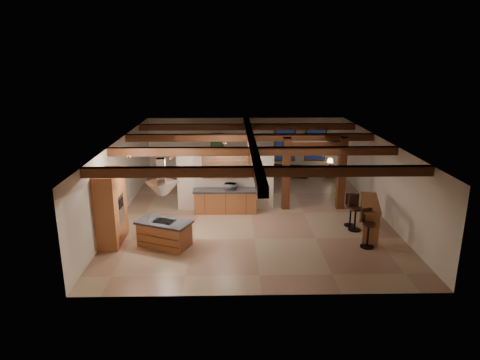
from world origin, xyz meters
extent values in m
plane|color=tan|center=(0.00, 0.00, 0.00)|extent=(12.00, 12.00, 0.00)
plane|color=beige|center=(0.00, 6.00, 1.45)|extent=(10.00, 0.00, 10.00)
plane|color=beige|center=(0.00, -6.00, 1.45)|extent=(10.00, 0.00, 10.00)
plane|color=beige|center=(-5.00, 0.00, 1.45)|extent=(0.00, 12.00, 12.00)
plane|color=beige|center=(5.00, 0.00, 1.45)|extent=(0.00, 12.00, 12.00)
plane|color=#311A0F|center=(0.00, 0.00, 2.90)|extent=(12.00, 12.00, 0.00)
cube|color=#3C220F|center=(0.00, -4.00, 2.76)|extent=(10.00, 0.25, 0.28)
cube|color=#3C220F|center=(0.00, -1.30, 2.76)|extent=(10.00, 0.25, 0.28)
cube|color=#3C220F|center=(0.00, 1.30, 2.76)|extent=(10.00, 0.25, 0.28)
cube|color=#3C220F|center=(0.00, 4.00, 2.76)|extent=(10.00, 0.25, 0.28)
cube|color=#3C220F|center=(0.00, 0.00, 2.76)|extent=(0.28, 12.00, 0.28)
cube|color=#3C220F|center=(1.40, 0.50, 1.45)|extent=(0.30, 0.30, 2.90)
cube|color=#3C220F|center=(3.60, 0.50, 1.45)|extent=(0.30, 0.30, 2.90)
cube|color=#3C220F|center=(2.50, 0.50, 2.60)|extent=(2.50, 0.28, 0.28)
cube|color=beige|center=(-1.00, 0.50, 1.10)|extent=(3.80, 0.18, 2.20)
cube|color=brown|center=(-4.67, -2.60, 1.20)|extent=(0.64, 1.60, 2.40)
cube|color=silver|center=(-4.37, -2.60, 1.15)|extent=(0.06, 0.62, 0.95)
cube|color=black|center=(-4.33, -2.60, 1.35)|extent=(0.01, 0.50, 0.28)
cube|color=brown|center=(-1.00, 0.11, 0.43)|extent=(2.40, 0.60, 0.86)
cube|color=black|center=(-1.00, 0.11, 0.90)|extent=(2.50, 0.66, 0.08)
cube|color=brown|center=(-1.00, 0.32, 1.85)|extent=(1.80, 0.34, 0.95)
cube|color=silver|center=(-1.00, 0.14, 1.85)|extent=(1.74, 0.02, 0.90)
pyramid|color=silver|center=(-2.94, -2.92, 1.73)|extent=(1.10, 1.10, 0.45)
cube|color=silver|center=(-2.94, -2.92, 2.54)|extent=(0.26, 0.22, 0.73)
cube|color=#3C220F|center=(2.00, 5.94, 1.50)|extent=(1.10, 0.05, 1.70)
cube|color=black|center=(2.00, 5.91, 1.50)|extent=(0.95, 0.02, 1.55)
cube|color=#3C220F|center=(3.60, 5.94, 1.50)|extent=(1.10, 0.05, 1.70)
cube|color=black|center=(3.60, 5.91, 1.50)|extent=(0.95, 0.02, 1.55)
cube|color=#3C220F|center=(-1.50, 5.94, 1.70)|extent=(0.65, 0.04, 0.85)
cube|color=#23532F|center=(-1.50, 5.92, 1.70)|extent=(0.55, 0.01, 0.75)
cylinder|color=silver|center=(-2.60, -2.80, 2.87)|extent=(0.16, 0.16, 0.03)
cylinder|color=silver|center=(-1.00, -0.50, 2.87)|extent=(0.16, 0.16, 0.03)
cylinder|color=silver|center=(-4.00, -2.50, 2.87)|extent=(0.16, 0.16, 0.03)
cube|color=brown|center=(-2.94, -2.92, 0.38)|extent=(1.79, 1.38, 0.77)
cube|color=black|center=(-2.94, -2.92, 0.80)|extent=(1.93, 1.52, 0.07)
cube|color=black|center=(-2.94, -2.92, 0.84)|extent=(0.79, 0.68, 0.02)
imported|color=#421F10|center=(0.10, 2.84, 0.33)|extent=(2.15, 1.74, 0.66)
imported|color=black|center=(2.08, 5.43, 0.32)|extent=(2.36, 1.40, 0.65)
imported|color=#B9BABE|center=(-0.80, 0.11, 1.06)|extent=(0.48, 0.36, 0.24)
cube|color=brown|center=(3.96, -2.08, 1.13)|extent=(1.06, 2.27, 0.07)
cube|color=brown|center=(3.73, -3.04, 0.55)|extent=(0.51, 0.23, 1.10)
cube|color=brown|center=(4.20, -1.11, 0.55)|extent=(0.51, 0.23, 1.10)
cube|color=#3C220F|center=(4.23, 5.17, 0.29)|extent=(0.60, 0.60, 0.59)
cylinder|color=black|center=(4.23, 5.17, 0.68)|extent=(0.07, 0.07, 0.17)
cone|color=#FFD299|center=(4.23, 5.17, 0.85)|extent=(0.30, 0.30, 0.20)
cylinder|color=black|center=(3.59, -3.20, 0.79)|extent=(0.40, 0.40, 0.08)
cube|color=black|center=(3.54, -3.02, 1.05)|extent=(0.37, 0.14, 0.44)
cylinder|color=black|center=(3.59, -3.20, 0.40)|extent=(0.07, 0.07, 0.77)
cylinder|color=black|center=(3.59, -3.20, 0.02)|extent=(0.44, 0.44, 0.03)
cylinder|color=black|center=(3.57, -1.80, 0.80)|extent=(0.40, 0.40, 0.08)
cube|color=black|center=(3.53, -1.62, 1.06)|extent=(0.38, 0.13, 0.44)
cylinder|color=black|center=(3.57, -1.80, 0.40)|extent=(0.07, 0.07, 0.78)
cylinder|color=black|center=(3.57, -1.80, 0.02)|extent=(0.44, 0.44, 0.03)
cylinder|color=black|center=(3.52, -1.39, 0.74)|extent=(0.37, 0.37, 0.07)
cube|color=black|center=(3.52, -1.22, 0.97)|extent=(0.35, 0.05, 0.41)
cylinder|color=black|center=(3.52, -1.39, 0.37)|extent=(0.06, 0.06, 0.72)
cylinder|color=black|center=(3.52, -1.39, 0.02)|extent=(0.41, 0.41, 0.03)
cube|color=#3C220F|center=(-0.73, 2.53, 0.40)|extent=(0.50, 0.50, 0.05)
cube|color=#3C220F|center=(-0.65, 2.70, 0.74)|extent=(0.36, 0.20, 0.67)
cylinder|color=#3C220F|center=(-0.93, 2.45, 0.19)|extent=(0.04, 0.04, 0.38)
cylinder|color=#3C220F|center=(-0.65, 2.33, 0.19)|extent=(0.04, 0.04, 0.38)
cylinder|color=#3C220F|center=(-0.81, 2.73, 0.19)|extent=(0.04, 0.04, 0.38)
cylinder|color=#3C220F|center=(-0.53, 2.61, 0.19)|extent=(0.04, 0.04, 0.38)
cube|color=#3C220F|center=(-0.22, 3.67, 0.40)|extent=(0.50, 0.50, 0.05)
cube|color=#3C220F|center=(-0.29, 3.50, 0.74)|extent=(0.36, 0.20, 0.67)
cylinder|color=#3C220F|center=(-0.01, 3.75, 0.19)|extent=(0.04, 0.04, 0.38)
cylinder|color=#3C220F|center=(-0.29, 3.88, 0.19)|extent=(0.04, 0.04, 0.38)
cylinder|color=#3C220F|center=(-0.14, 3.47, 0.19)|extent=(0.04, 0.04, 0.38)
cylinder|color=#3C220F|center=(-0.42, 3.60, 0.19)|extent=(0.04, 0.04, 0.38)
cube|color=#3C220F|center=(-0.16, 2.27, 0.40)|extent=(0.50, 0.50, 0.05)
cube|color=#3C220F|center=(-0.08, 2.44, 0.74)|extent=(0.36, 0.20, 0.67)
cylinder|color=#3C220F|center=(-0.36, 2.20, 0.19)|extent=(0.04, 0.04, 0.38)
cylinder|color=#3C220F|center=(-0.08, 2.07, 0.19)|extent=(0.04, 0.04, 0.38)
cylinder|color=#3C220F|center=(-0.24, 2.47, 0.19)|extent=(0.04, 0.04, 0.38)
cylinder|color=#3C220F|center=(0.04, 2.35, 0.19)|extent=(0.04, 0.04, 0.38)
cube|color=#3C220F|center=(0.36, 3.42, 0.40)|extent=(0.50, 0.50, 0.05)
cube|color=#3C220F|center=(0.28, 3.25, 0.74)|extent=(0.36, 0.20, 0.67)
cylinder|color=#3C220F|center=(0.56, 3.49, 0.19)|extent=(0.04, 0.04, 0.38)
cylinder|color=#3C220F|center=(0.28, 3.62, 0.19)|extent=(0.04, 0.04, 0.38)
cylinder|color=#3C220F|center=(0.43, 3.22, 0.19)|extent=(0.04, 0.04, 0.38)
cylinder|color=#3C220F|center=(0.15, 3.34, 0.19)|extent=(0.04, 0.04, 0.38)
cube|color=#3C220F|center=(0.41, 2.01, 0.40)|extent=(0.50, 0.50, 0.05)
cube|color=#3C220F|center=(0.49, 2.19, 0.74)|extent=(0.36, 0.20, 0.67)
cylinder|color=#3C220F|center=(0.21, 1.94, 0.19)|extent=(0.04, 0.04, 0.38)
cylinder|color=#3C220F|center=(0.49, 1.81, 0.19)|extent=(0.04, 0.04, 0.38)
cylinder|color=#3C220F|center=(0.34, 2.22, 0.19)|extent=(0.04, 0.04, 0.38)
cylinder|color=#3C220F|center=(0.62, 2.09, 0.19)|extent=(0.04, 0.04, 0.38)
cube|color=#3C220F|center=(0.93, 3.16, 0.40)|extent=(0.50, 0.50, 0.05)
cube|color=#3C220F|center=(0.85, 2.99, 0.74)|extent=(0.36, 0.20, 0.67)
cylinder|color=#3C220F|center=(1.13, 3.24, 0.19)|extent=(0.04, 0.04, 0.38)
cylinder|color=#3C220F|center=(0.85, 3.36, 0.19)|extent=(0.04, 0.04, 0.38)
cylinder|color=#3C220F|center=(1.01, 2.96, 0.19)|extent=(0.04, 0.04, 0.38)
cylinder|color=#3C220F|center=(0.73, 3.08, 0.19)|extent=(0.04, 0.04, 0.38)
camera|label=1|loc=(-0.77, -15.72, 5.91)|focal=32.00mm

